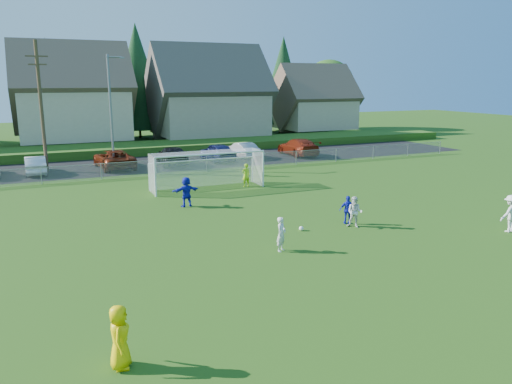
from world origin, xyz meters
The scene contains 23 objects.
ground centered at (0.00, 0.00, 0.00)m, with size 160.00×160.00×0.00m, color #193D0C.
asphalt_lot centered at (0.00, 27.50, 0.01)m, with size 60.00×60.00×0.00m, color black.
grass_embankment centered at (0.00, 35.00, 0.40)m, with size 70.00×6.00×0.80m, color #1E420F.
soccer_ball centered at (1.08, 5.09, 0.11)m, with size 0.22×0.22×0.22m, color white.
referee centered at (-8.75, -3.28, 0.83)m, with size 0.81×0.53×1.66m, color yellow.
player_white_a centered at (-1.12, 2.89, 0.74)m, with size 0.54×0.35×1.47m, color silver.
player_white_b centered at (3.72, 4.53, 0.76)m, with size 0.74×0.58×1.53m, color silver.
player_white_c centered at (10.02, 0.92, 0.90)m, with size 1.16×0.66×1.79m, color silver.
player_blue_a centered at (3.77, 5.19, 0.71)m, with size 0.84×0.35×1.43m, color #121AB2.
player_blue_b centered at (-2.60, 11.89, 0.86)m, with size 1.59×0.51×1.72m, color #121AB2.
goalkeeper centered at (2.61, 15.50, 0.79)m, with size 0.58×0.38×1.59m, color #A4D719.
car_b centered at (-10.31, 26.46, 0.69)m, with size 1.45×4.17×1.37m, color silver.
car_c centered at (-4.39, 26.59, 0.76)m, with size 2.53×5.49×1.52m, color #651F0B.
car_d centered at (0.39, 26.29, 0.77)m, with size 2.15×5.28×1.53m, color black.
car_e centered at (4.57, 26.62, 0.80)m, with size 1.89×4.70×1.60m, color #161D4F.
car_f centered at (7.37, 27.59, 0.71)m, with size 1.51×4.34×1.43m, color #B1B1B1.
car_g centered at (12.78, 26.73, 0.80)m, with size 2.25×5.55×1.61m, color maroon.
soccer_goal centered at (0.00, 16.05, 1.63)m, with size 7.42×1.90×2.50m.
chainlink_fence centered at (0.00, 22.00, 0.63)m, with size 52.06×0.06×1.20m.
streetlight centered at (-4.45, 26.00, 4.84)m, with size 1.38×0.18×9.00m.
utility_pole centered at (-9.50, 27.00, 5.15)m, with size 1.60×0.26×10.00m.
houses_row centered at (1.97, 42.46, 7.33)m, with size 53.90×11.45×13.27m.
tree_row centered at (1.04, 48.74, 6.91)m, with size 65.98×12.36×13.80m.
Camera 1 is at (-10.25, -14.93, 7.04)m, focal length 35.00 mm.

